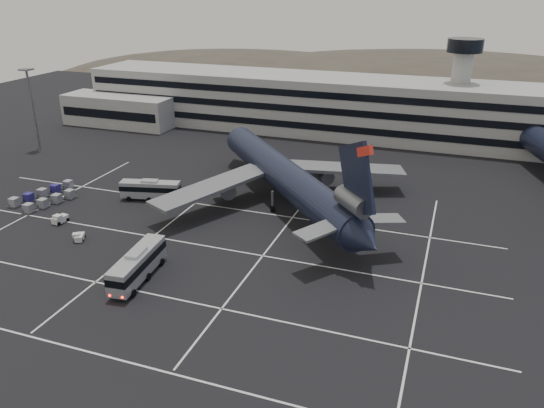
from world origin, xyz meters
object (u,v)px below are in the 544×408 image
at_px(trijet_main, 287,177).
at_px(bus_far, 150,189).
at_px(tug_a, 60,219).
at_px(bus_near, 138,264).
at_px(uld_cluster, 46,197).

xyz_separation_m(trijet_main, bus_far, (-23.56, -5.63, -3.21)).
xyz_separation_m(bus_far, tug_a, (-8.64, -13.54, -1.35)).
bearing_deg(bus_near, trijet_main, 65.12).
height_order(trijet_main, bus_far, trijet_main).
distance_m(trijet_main, tug_a, 37.75).
distance_m(bus_near, uld_cluster, 35.03).
height_order(tug_a, uld_cluster, uld_cluster).
xyz_separation_m(trijet_main, uld_cluster, (-40.85, -12.43, -4.45)).
bearing_deg(tug_a, bus_near, -17.71).
xyz_separation_m(trijet_main, tug_a, (-32.20, -19.17, -4.55)).
bearing_deg(uld_cluster, trijet_main, 16.93).
xyz_separation_m(bus_near, uld_cluster, (-30.34, 17.45, -1.46)).
bearing_deg(bus_far, trijet_main, -90.12).
bearing_deg(bus_near, tug_a, 148.23).
relative_size(bus_near, tug_a, 4.51).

